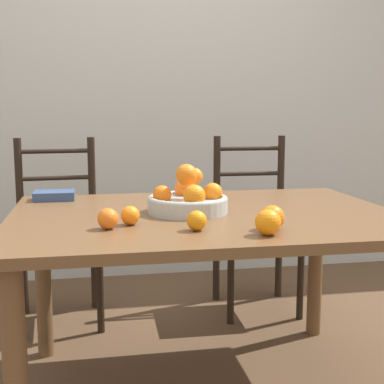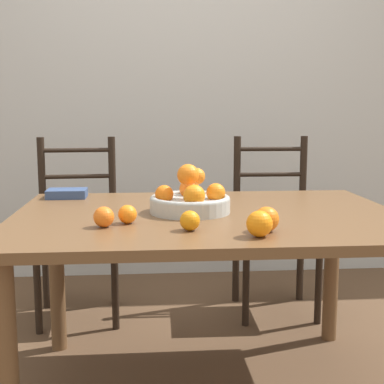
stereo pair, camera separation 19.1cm
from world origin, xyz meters
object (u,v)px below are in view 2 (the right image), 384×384
orange_loose_0 (127,214)px  orange_loose_3 (104,217)px  orange_loose_1 (190,221)px  book_stack (67,193)px  fruit_bowl (190,198)px  orange_loose_2 (259,224)px  chair_left (78,233)px  chair_right (274,229)px  orange_loose_4 (267,219)px

orange_loose_0 → orange_loose_3: (-0.08, -0.05, 0.00)m
orange_loose_1 → orange_loose_3: orange_loose_3 is taller
book_stack → fruit_bowl: bearing=-37.3°
orange_loose_0 → orange_loose_2: size_ratio=0.79×
orange_loose_2 → chair_left: bearing=119.6°
chair_left → book_stack: bearing=-91.7°
chair_left → book_stack: (0.02, -0.46, 0.28)m
chair_left → book_stack: 0.54m
fruit_bowl → orange_loose_2: fruit_bowl is taller
orange_loose_0 → orange_loose_3: size_ratio=0.93×
orange_loose_0 → chair_right: bearing=53.5°
orange_loose_0 → orange_loose_2: (0.41, -0.23, 0.01)m
orange_loose_1 → orange_loose_3: size_ratio=0.95×
orange_loose_2 → fruit_bowl: bearing=113.7°
orange_loose_0 → book_stack: (-0.29, 0.57, -0.01)m
orange_loose_3 → orange_loose_4: orange_loose_4 is taller
chair_right → orange_loose_2: bearing=-104.6°
orange_loose_4 → chair_right: 1.26m
book_stack → orange_loose_2: bearing=-49.0°
orange_loose_4 → chair_right: size_ratio=0.08×
orange_loose_2 → chair_left: (-0.71, 1.26, -0.30)m
orange_loose_2 → chair_right: (0.35, 1.26, -0.30)m
orange_loose_4 → fruit_bowl: bearing=122.9°
chair_left → chair_right: bearing=-4.1°
chair_right → chair_left: bearing=-178.9°
orange_loose_1 → orange_loose_0: bearing=148.3°
orange_loose_1 → orange_loose_3: (-0.28, 0.07, 0.00)m
orange_loose_4 → orange_loose_1: bearing=172.5°
fruit_bowl → book_stack: size_ratio=1.77×
orange_loose_2 → book_stack: (-0.69, 0.80, -0.02)m
orange_loose_0 → book_stack: 0.64m
fruit_bowl → chair_left: (-0.54, 0.85, -0.32)m
chair_right → book_stack: (-1.05, -0.46, 0.28)m
fruit_bowl → orange_loose_2: 0.44m
orange_loose_0 → chair_left: size_ratio=0.07×
chair_right → book_stack: size_ratio=5.63×
orange_loose_0 → orange_loose_4: orange_loose_4 is taller
orange_loose_1 → book_stack: orange_loose_1 is taller
fruit_bowl → orange_loose_0: (-0.23, -0.18, -0.02)m
orange_loose_0 → orange_loose_1: (0.20, -0.13, 0.00)m
orange_loose_4 → chair_right: bearing=75.1°
orange_loose_0 → orange_loose_4: bearing=-19.5°
orange_loose_0 → orange_loose_3: 0.09m
fruit_bowl → chair_left: bearing=122.2°
orange_loose_1 → chair_right: 1.31m
chair_left → orange_loose_3: bearing=-82.1°
fruit_bowl → orange_loose_3: fruit_bowl is taller
orange_loose_3 → orange_loose_1: bearing=-15.0°
fruit_bowl → orange_loose_2: size_ratio=3.72×
orange_loose_3 → chair_right: size_ratio=0.07×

